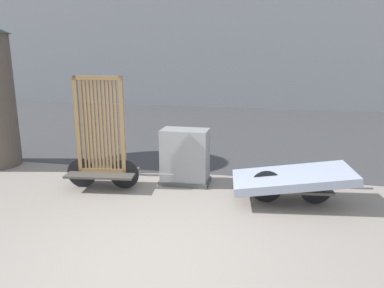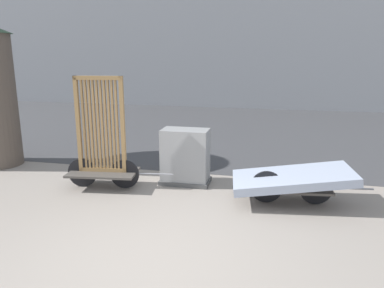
# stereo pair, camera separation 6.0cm
# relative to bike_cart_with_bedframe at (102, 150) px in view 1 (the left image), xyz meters

# --- Properties ---
(ground_plane) EXTENTS (60.00, 60.00, 0.00)m
(ground_plane) POSITION_rel_bike_cart_with_bedframe_xyz_m (1.70, -2.29, -0.74)
(ground_plane) COLOR gray
(road_strip) EXTENTS (56.00, 9.80, 0.01)m
(road_strip) POSITION_rel_bike_cart_with_bedframe_xyz_m (1.70, 6.10, -0.74)
(road_strip) COLOR #424244
(road_strip) RESTS_ON ground_plane
(building_facade) EXTENTS (48.00, 4.00, 9.90)m
(building_facade) POSITION_rel_bike_cart_with_bedframe_xyz_m (1.70, 13.00, 4.21)
(building_facade) COLOR gray
(building_facade) RESTS_ON ground_plane
(bike_cart_with_bedframe) EXTENTS (2.00, 0.85, 2.08)m
(bike_cart_with_bedframe) POSITION_rel_bike_cart_with_bedframe_xyz_m (0.00, 0.00, 0.00)
(bike_cart_with_bedframe) COLOR #4C4742
(bike_cart_with_bedframe) RESTS_ON ground_plane
(bike_cart_with_mattress) EXTENTS (2.35, 1.27, 0.63)m
(bike_cart_with_mattress) POSITION_rel_bike_cart_with_bedframe_xyz_m (3.42, -0.00, -0.32)
(bike_cart_with_mattress) COLOR #4C4742
(bike_cart_with_mattress) RESTS_ON ground_plane
(utility_cabinet) EXTENTS (0.95, 0.55, 1.07)m
(utility_cabinet) POSITION_rel_bike_cart_with_bedframe_xyz_m (1.44, 0.58, -0.25)
(utility_cabinet) COLOR #4C4C4C
(utility_cabinet) RESTS_ON ground_plane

